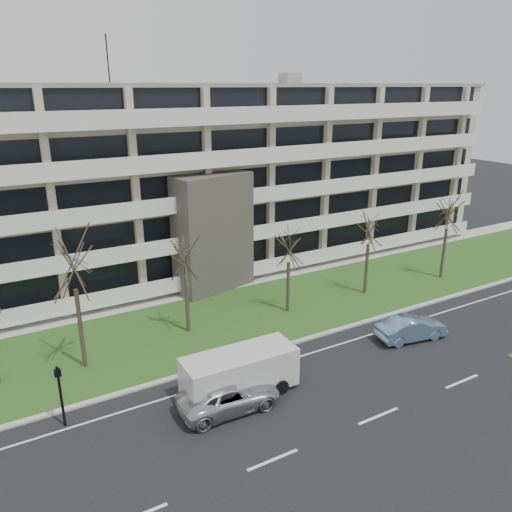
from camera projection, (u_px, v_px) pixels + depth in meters
ground at (378, 416)px, 24.11m from camera, size 160.00×160.00×0.00m
grass_verge at (248, 314)px, 34.77m from camera, size 90.00×10.00×0.06m
curb at (288, 344)px, 30.66m from camera, size 90.00×0.35×0.12m
sidewalk at (215, 288)px, 39.28m from camera, size 90.00×2.00×0.08m
lane_edge_line at (302, 356)px, 29.44m from camera, size 90.00×0.12×0.01m
apartment_building at (178, 179)px, 42.41m from camera, size 60.50×15.10×18.75m
silver_pickup at (229, 396)px, 24.48m from camera, size 5.24×2.57×1.43m
blue_sedan at (411, 328)px, 31.21m from camera, size 4.72×2.31×1.49m
white_van at (241, 369)px, 25.54m from camera, size 5.98×2.56×2.30m
pedestrian_signal at (60, 389)px, 22.80m from camera, size 0.30×0.24×3.16m
tree_2 at (72, 257)px, 26.18m from camera, size 4.25×4.25×8.50m
tree_3 at (185, 254)px, 30.64m from camera, size 3.43×3.43×6.87m
tree_4 at (289, 242)px, 33.62m from camera, size 3.28×3.28×6.57m
tree_5 at (370, 224)px, 36.57m from camera, size 3.52×3.52×7.05m
tree_6 at (449, 209)px, 39.49m from camera, size 3.78×3.78×7.56m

